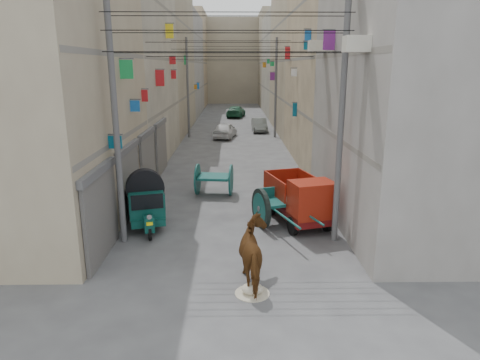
{
  "coord_description": "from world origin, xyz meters",
  "views": [
    {
      "loc": [
        0.17,
        -7.64,
        5.8
      ],
      "look_at": [
        0.37,
        6.5,
        2.02
      ],
      "focal_mm": 32.0,
      "sensor_mm": 36.0,
      "label": 1
    }
  ],
  "objects_px": {
    "mini_truck": "(302,202)",
    "distant_car_grey": "(259,125)",
    "tonga_cart": "(278,206)",
    "second_cart": "(214,179)",
    "horse": "(257,254)",
    "distant_car_green": "(236,112)",
    "auto_rickshaw": "(146,202)",
    "feed_sack": "(252,289)",
    "distant_car_white": "(225,130)"
  },
  "relations": [
    {
      "from": "auto_rickshaw",
      "to": "distant_car_grey",
      "type": "height_order",
      "value": "auto_rickshaw"
    },
    {
      "from": "tonga_cart",
      "to": "horse",
      "type": "relative_size",
      "value": 1.68
    },
    {
      "from": "auto_rickshaw",
      "to": "feed_sack",
      "type": "relative_size",
      "value": 4.35
    },
    {
      "from": "auto_rickshaw",
      "to": "second_cart",
      "type": "xyz_separation_m",
      "value": [
        2.3,
        4.18,
        -0.23
      ]
    },
    {
      "from": "distant_car_white",
      "to": "distant_car_green",
      "type": "xyz_separation_m",
      "value": [
        0.97,
        15.02,
        -0.01
      ]
    },
    {
      "from": "feed_sack",
      "to": "distant_car_green",
      "type": "relative_size",
      "value": 0.13
    },
    {
      "from": "second_cart",
      "to": "distant_car_grey",
      "type": "bearing_deg",
      "value": 86.71
    },
    {
      "from": "feed_sack",
      "to": "tonga_cart",
      "type": "bearing_deg",
      "value": 76.79
    },
    {
      "from": "distant_car_white",
      "to": "tonga_cart",
      "type": "bearing_deg",
      "value": 106.5
    },
    {
      "from": "feed_sack",
      "to": "distant_car_grey",
      "type": "xyz_separation_m",
      "value": [
        1.84,
        28.82,
        0.45
      ]
    },
    {
      "from": "tonga_cart",
      "to": "horse",
      "type": "xyz_separation_m",
      "value": [
        -1.03,
        -4.44,
        0.11
      ]
    },
    {
      "from": "horse",
      "to": "auto_rickshaw",
      "type": "bearing_deg",
      "value": -55.69
    },
    {
      "from": "distant_car_white",
      "to": "distant_car_grey",
      "type": "bearing_deg",
      "value": -120.4
    },
    {
      "from": "mini_truck",
      "to": "second_cart",
      "type": "xyz_separation_m",
      "value": [
        -3.43,
        4.06,
        -0.15
      ]
    },
    {
      "from": "feed_sack",
      "to": "distant_car_green",
      "type": "distance_m",
      "value": 40.22
    },
    {
      "from": "tonga_cart",
      "to": "feed_sack",
      "type": "height_order",
      "value": "tonga_cart"
    },
    {
      "from": "second_cart",
      "to": "horse",
      "type": "xyz_separation_m",
      "value": [
        1.53,
        -8.42,
        0.11
      ]
    },
    {
      "from": "second_cart",
      "to": "horse",
      "type": "bearing_deg",
      "value": -73.76
    },
    {
      "from": "second_cart",
      "to": "distant_car_white",
      "type": "xyz_separation_m",
      "value": [
        0.18,
        16.23,
        -0.12
      ]
    },
    {
      "from": "mini_truck",
      "to": "horse",
      "type": "bearing_deg",
      "value": -129.27
    },
    {
      "from": "auto_rickshaw",
      "to": "tonga_cart",
      "type": "relative_size",
      "value": 0.71
    },
    {
      "from": "mini_truck",
      "to": "auto_rickshaw",
      "type": "bearing_deg",
      "value": 165.43
    },
    {
      "from": "mini_truck",
      "to": "horse",
      "type": "height_order",
      "value": "mini_truck"
    },
    {
      "from": "second_cart",
      "to": "distant_car_grey",
      "type": "relative_size",
      "value": 0.49
    },
    {
      "from": "auto_rickshaw",
      "to": "distant_car_grey",
      "type": "distance_m",
      "value": 24.65
    },
    {
      "from": "distant_car_white",
      "to": "horse",
      "type": "bearing_deg",
      "value": 102.92
    },
    {
      "from": "auto_rickshaw",
      "to": "mini_truck",
      "type": "bearing_deg",
      "value": -14.17
    },
    {
      "from": "auto_rickshaw",
      "to": "distant_car_green",
      "type": "bearing_deg",
      "value": 69.11
    },
    {
      "from": "auto_rickshaw",
      "to": "second_cart",
      "type": "relative_size",
      "value": 1.4
    },
    {
      "from": "tonga_cart",
      "to": "second_cart",
      "type": "bearing_deg",
      "value": 103.22
    },
    {
      "from": "horse",
      "to": "distant_car_green",
      "type": "distance_m",
      "value": 39.67
    },
    {
      "from": "mini_truck",
      "to": "distant_car_grey",
      "type": "relative_size",
      "value": 1.02
    },
    {
      "from": "auto_rickshaw",
      "to": "tonga_cart",
      "type": "distance_m",
      "value": 4.87
    },
    {
      "from": "feed_sack",
      "to": "distant_car_grey",
      "type": "distance_m",
      "value": 28.88
    },
    {
      "from": "tonga_cart",
      "to": "horse",
      "type": "distance_m",
      "value": 4.56
    },
    {
      "from": "distant_car_grey",
      "to": "distant_car_green",
      "type": "bearing_deg",
      "value": 99.04
    },
    {
      "from": "horse",
      "to": "feed_sack",
      "type": "bearing_deg",
      "value": 67.92
    },
    {
      "from": "auto_rickshaw",
      "to": "distant_car_white",
      "type": "bearing_deg",
      "value": 67.74
    },
    {
      "from": "horse",
      "to": "mini_truck",
      "type": "bearing_deg",
      "value": -121.27
    },
    {
      "from": "tonga_cart",
      "to": "feed_sack",
      "type": "distance_m",
      "value": 5.16
    },
    {
      "from": "horse",
      "to": "distant_car_green",
      "type": "bearing_deg",
      "value": -97.18
    },
    {
      "from": "mini_truck",
      "to": "distant_car_grey",
      "type": "xyz_separation_m",
      "value": [
        -0.21,
        23.9,
        -0.32
      ]
    },
    {
      "from": "second_cart",
      "to": "distant_car_green",
      "type": "xyz_separation_m",
      "value": [
        1.15,
        31.24,
        -0.13
      ]
    },
    {
      "from": "auto_rickshaw",
      "to": "feed_sack",
      "type": "distance_m",
      "value": 6.12
    },
    {
      "from": "distant_car_grey",
      "to": "tonga_cart",
      "type": "bearing_deg",
      "value": -92.9
    },
    {
      "from": "distant_car_white",
      "to": "distant_car_green",
      "type": "bearing_deg",
      "value": -83.92
    },
    {
      "from": "distant_car_grey",
      "to": "mini_truck",
      "type": "bearing_deg",
      "value": -90.8
    },
    {
      "from": "distant_car_grey",
      "to": "auto_rickshaw",
      "type": "bearing_deg",
      "value": -104.26
    },
    {
      "from": "distant_car_green",
      "to": "distant_car_white",
      "type": "bearing_deg",
      "value": 95.3
    },
    {
      "from": "auto_rickshaw",
      "to": "second_cart",
      "type": "height_order",
      "value": "auto_rickshaw"
    }
  ]
}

